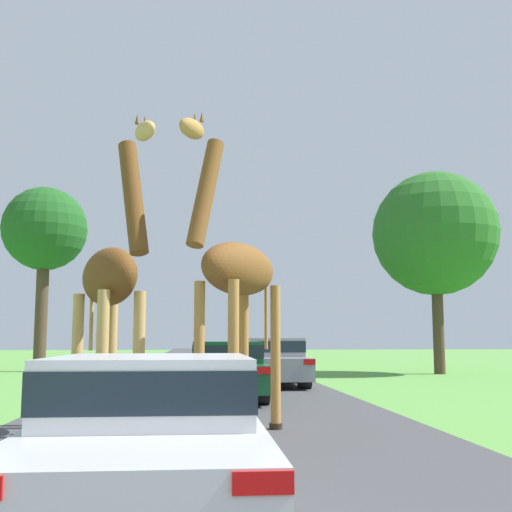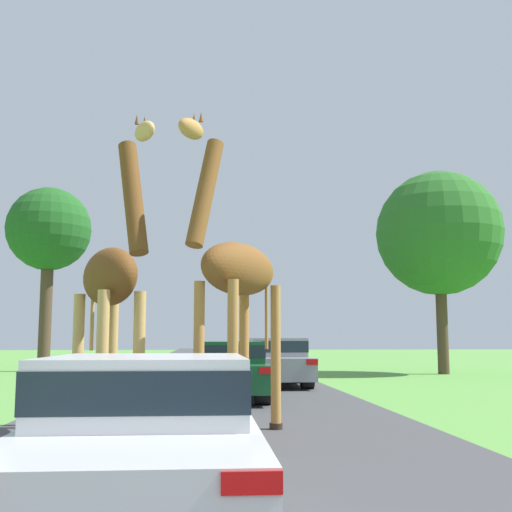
# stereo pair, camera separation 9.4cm
# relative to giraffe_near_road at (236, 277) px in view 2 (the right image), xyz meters

# --- Properties ---
(road) EXTENTS (7.44, 120.00, 0.00)m
(road) POSITION_rel_giraffe_near_road_xyz_m (-0.30, 19.64, -2.53)
(road) COLOR #424244
(road) RESTS_ON ground
(giraffe_near_road) EXTENTS (1.92, 2.49, 4.98)m
(giraffe_near_road) POSITION_rel_giraffe_near_road_xyz_m (0.00, 0.00, 0.00)
(giraffe_near_road) COLOR #B77F3D
(giraffe_near_road) RESTS_ON ground
(giraffe_companion) EXTENTS (1.63, 2.44, 5.05)m
(giraffe_companion) POSITION_rel_giraffe_near_road_xyz_m (-2.07, 0.43, -0.11)
(giraffe_companion) COLOR tan
(giraffe_companion) RESTS_ON ground
(car_lead_maroon) EXTENTS (1.90, 4.61, 1.37)m
(car_lead_maroon) POSITION_rel_giraffe_near_road_xyz_m (-1.00, -4.57, -1.79)
(car_lead_maroon) COLOR silver
(car_lead_maroon) RESTS_ON ground
(car_queue_right) EXTENTS (1.97, 4.13, 1.23)m
(car_queue_right) POSITION_rel_giraffe_near_road_xyz_m (0.60, 15.39, -1.86)
(car_queue_right) COLOR #561914
(car_queue_right) RESTS_ON ground
(car_queue_left) EXTENTS (1.87, 4.18, 1.51)m
(car_queue_left) POSITION_rel_giraffe_near_road_xyz_m (1.82, 10.09, -1.74)
(car_queue_left) COLOR gray
(car_queue_left) RESTS_ON ground
(car_far_ahead) EXTENTS (1.86, 4.07, 1.43)m
(car_far_ahead) POSITION_rel_giraffe_near_road_xyz_m (0.09, 5.62, -1.77)
(car_far_ahead) COLOR #144C28
(car_far_ahead) RESTS_ON ground
(tree_left_edge) EXTENTS (5.36, 5.36, 8.68)m
(tree_left_edge) POSITION_rel_giraffe_near_road_xyz_m (9.53, 16.14, 3.45)
(tree_left_edge) COLOR #4C3828
(tree_left_edge) RESTS_ON ground
(tree_centre_back) EXTENTS (3.87, 3.87, 8.48)m
(tree_centre_back) POSITION_rel_giraffe_near_road_xyz_m (-7.81, 19.58, 3.90)
(tree_centre_back) COLOR #4C3828
(tree_centre_back) RESTS_ON ground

